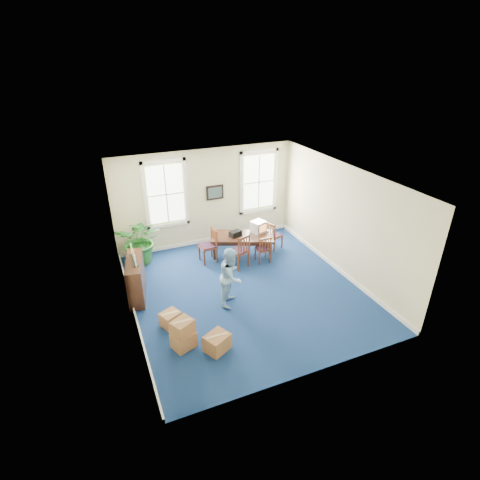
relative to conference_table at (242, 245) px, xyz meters
name	(u,v)px	position (x,y,z in m)	size (l,w,h in m)	color
floor	(245,290)	(-0.74, -1.93, -0.33)	(6.50, 6.50, 0.00)	navy
ceiling	(246,178)	(-0.74, -1.93, 2.87)	(6.50, 6.50, 0.00)	white
wall_back	(206,197)	(-0.74, 1.32, 1.27)	(6.50, 6.50, 0.00)	beige
wall_front	(316,310)	(-0.74, -5.18, 1.27)	(6.50, 6.50, 0.00)	beige
wall_left	(125,261)	(-3.74, -1.93, 1.27)	(6.50, 6.50, 0.00)	beige
wall_right	(342,220)	(2.26, -1.93, 1.27)	(6.50, 6.50, 0.00)	beige
baseboard_back	(208,240)	(-0.74, 1.29, -0.27)	(6.00, 0.04, 0.12)	white
baseboard_left	(135,315)	(-3.71, -1.93, -0.27)	(0.04, 6.50, 0.12)	white
baseboard_right	(335,267)	(2.23, -1.93, -0.27)	(0.04, 6.50, 0.12)	white
window_left	(166,194)	(-2.04, 1.30, 1.57)	(1.40, 0.12, 2.20)	white
window_right	(259,182)	(1.16, 1.30, 1.57)	(1.40, 0.12, 2.20)	white
wall_picture	(215,192)	(-0.44, 1.27, 1.42)	(0.58, 0.06, 0.48)	black
conference_table	(242,245)	(0.00, 0.00, 0.00)	(1.96, 0.89, 0.67)	#402216
crt_tv	(258,227)	(0.58, 0.04, 0.52)	(0.41, 0.45, 0.37)	#B7B7BC
game_console	(266,230)	(0.85, 0.00, 0.36)	(0.14, 0.18, 0.04)	white
equipment_bag	(235,234)	(-0.22, 0.04, 0.42)	(0.36, 0.24, 0.18)	black
chair_near_left	(239,251)	(-0.40, -0.67, 0.21)	(0.49, 0.49, 1.09)	brown
chair_near_right	(263,249)	(0.40, -0.67, 0.11)	(0.40, 0.40, 0.89)	brown
chair_end_left	(208,246)	(-1.16, 0.00, 0.20)	(0.48, 0.48, 1.07)	brown
chair_end_right	(275,235)	(1.16, 0.00, 0.13)	(0.42, 0.42, 0.93)	brown
man	(231,276)	(-1.28, -2.28, 0.45)	(0.77, 0.59, 1.57)	#7FB0DC
credenza	(136,279)	(-3.49, -1.05, 0.21)	(0.39, 1.37, 1.08)	#402216
brochure_rack	(133,255)	(-3.47, -1.05, 0.92)	(0.14, 0.78, 0.34)	#99999E
potted_plant	(141,240)	(-3.05, 0.73, 0.42)	(1.35, 1.17, 1.50)	#1E5D20
cardboard_boxes	(190,329)	(-2.68, -3.33, 0.04)	(1.30, 1.30, 0.75)	#A1693F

